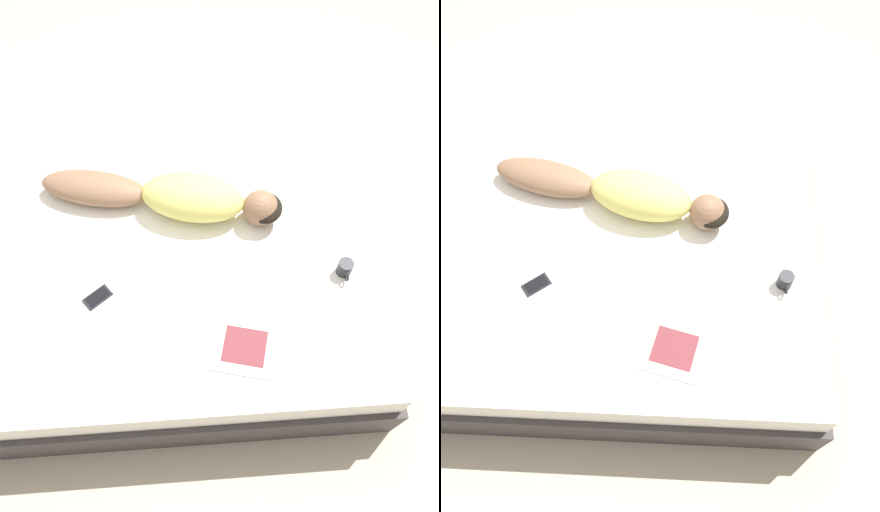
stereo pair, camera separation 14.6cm
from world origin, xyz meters
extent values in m
plane|color=#B7A88E|center=(0.00, 0.00, 0.00)|extent=(12.00, 12.00, 0.00)
cube|color=#383333|center=(0.00, 0.00, 0.15)|extent=(1.96, 2.34, 0.31)
cube|color=silver|center=(0.00, 0.00, 0.39)|extent=(1.90, 2.28, 0.17)
ellipsoid|color=brown|center=(-0.29, -0.31, 0.55)|extent=(0.35, 0.63, 0.14)
ellipsoid|color=#D1C660|center=(-0.16, 0.22, 0.59)|extent=(0.41, 0.61, 0.21)
ellipsoid|color=black|center=(-0.07, 0.60, 0.58)|extent=(0.23, 0.22, 0.10)
sphere|color=brown|center=(-0.08, 0.57, 0.58)|extent=(0.19, 0.19, 0.19)
cube|color=white|center=(0.37, 0.49, 0.48)|extent=(0.34, 0.34, 0.01)
cube|color=white|center=(0.64, 0.42, 0.48)|extent=(0.34, 0.34, 0.01)
cube|color=maroon|center=(0.64, 0.42, 0.49)|extent=(0.22, 0.24, 0.00)
cylinder|color=#232328|center=(0.28, 0.96, 0.52)|extent=(0.08, 0.08, 0.08)
cylinder|color=black|center=(0.28, 0.96, 0.56)|extent=(0.06, 0.06, 0.01)
torus|color=#232328|center=(0.32, 0.96, 0.52)|extent=(0.07, 0.01, 0.07)
cube|color=black|center=(0.34, -0.27, 0.49)|extent=(0.14, 0.15, 0.01)
cube|color=black|center=(0.34, -0.27, 0.49)|extent=(0.12, 0.13, 0.00)
camera|label=1|loc=(1.45, 0.25, 2.70)|focal=35.00mm
camera|label=2|loc=(1.45, 0.40, 2.70)|focal=35.00mm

